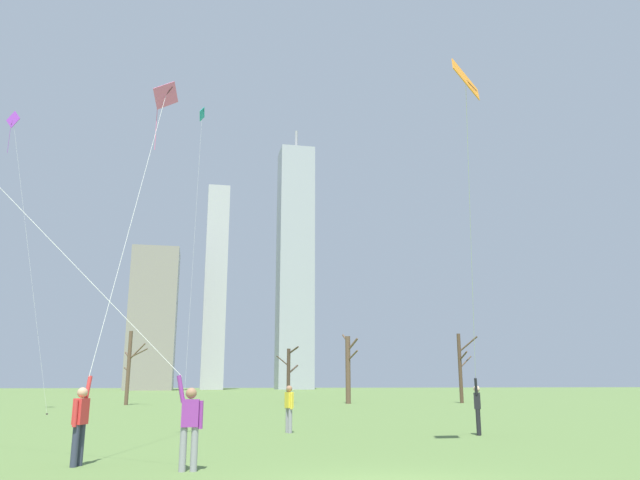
# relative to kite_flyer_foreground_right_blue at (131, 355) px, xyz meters

# --- Properties ---
(kite_flyer_foreground_right_blue) EXTENTS (10.44, 4.03, 11.67)m
(kite_flyer_foreground_right_blue) POSITION_rel_kite_flyer_foreground_right_blue_xyz_m (0.00, 0.00, 0.00)
(kite_flyer_foreground_right_blue) COLOR gray
(kite_flyer_foreground_right_blue) RESTS_ON ground
(kite_flyer_foreground_left_orange) EXTENTS (3.15, 6.17, 10.64)m
(kite_flyer_foreground_left_orange) POSITION_rel_kite_flyer_foreground_right_blue_xyz_m (10.20, 4.96, 0.76)
(kite_flyer_foreground_left_orange) COLOR black
(kite_flyer_foreground_left_orange) RESTS_ON ground
(kite_flyer_midfield_right_pink) EXTENTS (1.58, 4.48, 11.02)m
(kite_flyer_midfield_right_pink) POSITION_rel_kite_flyer_foreground_right_blue_xyz_m (-0.87, 1.31, 0.02)
(kite_flyer_midfield_right_pink) COLOR #33384C
(kite_flyer_midfield_right_pink) RESTS_ON ground
(bystander_far_off_by_trees) EXTENTS (0.29, 0.49, 1.62)m
(bystander_far_off_by_trees) POSITION_rel_kite_flyer_foreground_right_blue_xyz_m (4.64, 8.44, -1.38)
(bystander_far_off_by_trees) COLOR gray
(bystander_far_off_by_trees) RESTS_ON ground
(distant_kite_drifting_right_purple) EXTENTS (4.86, 2.58, 18.77)m
(distant_kite_drifting_right_purple) POSITION_rel_kite_flyer_foreground_right_blue_xyz_m (-10.61, 25.27, 14.73)
(distant_kite_drifting_right_purple) COLOR purple
(distant_kite_drifting_right_purple) RESTS_ON ground
(distant_kite_high_overhead_teal) EXTENTS (0.40, 3.66, 20.10)m
(distant_kite_high_overhead_teal) POSITION_rel_kite_flyer_foreground_right_blue_xyz_m (0.94, 25.05, 15.73)
(distant_kite_high_overhead_teal) COLOR teal
(distant_kite_high_overhead_teal) RESTS_ON ground
(bare_tree_far_right_edge) EXTENTS (0.98, 2.55, 5.86)m
(bare_tree_far_right_edge) POSITION_rel_kite_flyer_foreground_right_blue_xyz_m (14.02, 37.28, 0.72)
(bare_tree_far_right_edge) COLOR brown
(bare_tree_far_right_edge) RESTS_ON ground
(bare_tree_right_of_center) EXTENTS (1.99, 2.44, 5.78)m
(bare_tree_right_of_center) POSITION_rel_kite_flyer_foreground_right_blue_xyz_m (-3.91, 37.65, 0.72)
(bare_tree_right_of_center) COLOR brown
(bare_tree_right_of_center) RESTS_ON ground
(bare_tree_center) EXTENTS (1.57, 1.65, 5.96)m
(bare_tree_center) POSITION_rel_kite_flyer_foreground_right_blue_xyz_m (24.13, 36.97, 0.87)
(bare_tree_center) COLOR #4C3828
(bare_tree_center) RESTS_ON ground
(bare_tree_leftmost) EXTENTS (2.19, 2.78, 4.80)m
(bare_tree_leftmost) POSITION_rel_kite_flyer_foreground_right_blue_xyz_m (9.30, 39.73, 0.32)
(bare_tree_leftmost) COLOR #423326
(bare_tree_leftmost) RESTS_ON ground
(skyline_wide_slab) EXTENTS (5.70, 7.72, 53.07)m
(skyline_wide_slab) POSITION_rel_kite_flyer_foreground_right_blue_xyz_m (5.22, 145.20, 24.25)
(skyline_wide_slab) COLOR #B2B2B7
(skyline_wide_slab) RESTS_ON ground
(skyline_short_annex) EXTENTS (10.77, 11.01, 33.10)m
(skyline_short_annex) POSITION_rel_kite_flyer_foreground_right_blue_xyz_m (-9.27, 134.30, 14.27)
(skyline_short_annex) COLOR gray
(skyline_short_annex) RESTS_ON ground
(skyline_mid_tower_right) EXTENTS (9.35, 9.17, 72.46)m
(skyline_mid_tower_right) POSITION_rel_kite_flyer_foreground_right_blue_xyz_m (26.56, 146.36, 30.84)
(skyline_mid_tower_right) COLOR #9EA3AD
(skyline_mid_tower_right) RESTS_ON ground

